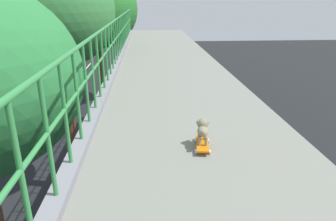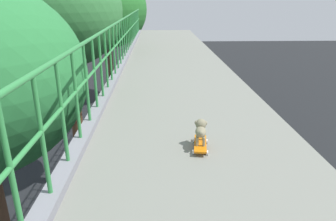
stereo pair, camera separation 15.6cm
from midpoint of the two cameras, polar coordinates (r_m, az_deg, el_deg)
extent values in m
cylinder|color=#328B43|center=(2.48, -25.48, -10.83)|extent=(0.04, 0.04, 1.18)
cylinder|color=#328B43|center=(3.00, -20.99, -4.76)|extent=(0.04, 0.04, 1.18)
cylinder|color=#328B43|center=(3.56, -17.91, -0.52)|extent=(0.04, 0.04, 1.18)
cylinder|color=#328B43|center=(4.13, -15.68, 2.56)|extent=(0.04, 0.04, 1.18)
cylinder|color=#328B43|center=(4.73, -14.00, 4.88)|extent=(0.04, 0.04, 1.18)
cylinder|color=#328B43|center=(5.32, -12.68, 6.68)|extent=(0.04, 0.04, 1.18)
cylinder|color=#328B43|center=(5.93, -11.62, 8.11)|extent=(0.04, 0.04, 1.18)
cylinder|color=#328B43|center=(6.54, -10.76, 9.27)|extent=(0.04, 0.04, 1.18)
cylinder|color=#328B43|center=(7.16, -10.04, 10.23)|extent=(0.04, 0.04, 1.18)
cylinder|color=#328B43|center=(7.77, -9.43, 11.04)|extent=(0.04, 0.04, 1.18)
cylinder|color=#328B43|center=(8.39, -8.91, 11.72)|extent=(0.04, 0.04, 1.18)
cylinder|color=#328B43|center=(9.01, -8.45, 12.32)|extent=(0.04, 0.04, 1.18)
cylinder|color=#328B43|center=(9.63, -8.06, 12.83)|extent=(0.04, 0.04, 1.18)
cylinder|color=#328B43|center=(10.26, -7.71, 13.28)|extent=(0.04, 0.04, 1.18)
cylinder|color=#328B43|center=(10.88, -7.40, 13.68)|extent=(0.04, 0.04, 1.18)
cylinder|color=#328B43|center=(11.50, -7.12, 14.04)|extent=(0.04, 0.04, 1.18)
cylinder|color=#328B43|center=(12.13, -6.87, 14.36)|extent=(0.04, 0.04, 1.18)
cylinder|color=#328B43|center=(12.75, -6.64, 14.65)|extent=(0.04, 0.04, 1.18)
cylinder|color=#328B43|center=(13.38, -6.44, 14.91)|extent=(0.04, 0.04, 1.18)
cylinder|color=#328B43|center=(14.01, -6.25, 15.15)|extent=(0.04, 0.04, 1.18)
cylinder|color=#328B43|center=(14.63, -6.08, 15.36)|extent=(0.04, 0.04, 1.18)
cylinder|color=#328B43|center=(15.26, -5.92, 15.56)|extent=(0.04, 0.04, 1.18)
cylinder|color=#328B43|center=(15.89, -5.77, 15.75)|extent=(0.04, 0.04, 1.18)
cylinder|color=#328B43|center=(16.51, -5.64, 15.91)|extent=(0.04, 0.04, 1.18)
cylinder|color=#328B43|center=(17.14, -5.51, 16.07)|extent=(0.04, 0.04, 1.18)
cylinder|color=#328B43|center=(17.77, -5.40, 16.22)|extent=(0.04, 0.04, 1.18)
cylinder|color=#328B43|center=(18.40, -5.29, 16.35)|extent=(0.04, 0.04, 1.18)
cube|color=navy|center=(23.19, -25.67, 2.76)|extent=(2.40, 11.66, 3.09)
cube|color=black|center=(23.06, -25.87, 4.04)|extent=(2.42, 10.72, 0.70)
cylinder|color=black|center=(26.81, -19.70, 2.73)|extent=(0.28, 0.96, 0.96)
cylinder|color=black|center=(27.60, -24.26, 2.59)|extent=(0.28, 0.96, 0.96)
cylinder|color=black|center=(20.40, -25.52, -3.47)|extent=(0.28, 0.96, 0.96)
cylinder|color=#503220|center=(13.35, -16.27, -1.67)|extent=(0.47, 0.47, 6.38)
ellipsoid|color=#387C3E|center=(12.47, -18.29, 17.25)|extent=(4.25, 4.25, 4.13)
cylinder|color=brown|center=(25.27, -10.43, 7.97)|extent=(0.41, 0.41, 5.56)
ellipsoid|color=#2B792D|center=(24.74, -11.10, 18.04)|extent=(6.00, 6.00, 5.80)
cube|color=orange|center=(4.13, 7.12, -6.15)|extent=(0.23, 0.53, 0.02)
cylinder|color=white|center=(4.30, 8.24, -5.68)|extent=(0.03, 0.06, 0.06)
cylinder|color=white|center=(4.30, 5.85, -5.61)|extent=(0.03, 0.06, 0.06)
cylinder|color=white|center=(4.00, 8.43, -7.76)|extent=(0.03, 0.06, 0.06)
cylinder|color=white|center=(4.00, 5.85, -7.69)|extent=(0.03, 0.06, 0.06)
cylinder|color=gray|center=(4.19, 7.71, -4.69)|extent=(0.04, 0.04, 0.12)
cylinder|color=gray|center=(4.19, 6.53, -4.66)|extent=(0.04, 0.04, 0.12)
cylinder|color=gray|center=(4.02, 7.79, -5.81)|extent=(0.04, 0.04, 0.12)
cylinder|color=gray|center=(4.02, 6.56, -5.77)|extent=(0.04, 0.04, 0.12)
ellipsoid|color=gray|center=(4.06, 7.21, -3.96)|extent=(0.17, 0.27, 0.13)
sphere|color=gray|center=(4.14, 7.22, -2.55)|extent=(0.15, 0.15, 0.15)
ellipsoid|color=#75765A|center=(4.20, 7.19, -2.34)|extent=(0.06, 0.07, 0.04)
sphere|color=gray|center=(4.13, 7.99, -2.34)|extent=(0.06, 0.06, 0.06)
sphere|color=gray|center=(4.13, 6.46, -2.29)|extent=(0.06, 0.06, 0.06)
sphere|color=gray|center=(3.93, 7.27, -4.22)|extent=(0.06, 0.06, 0.06)
camera|label=1|loc=(0.08, -89.06, 0.34)|focal=32.77mm
camera|label=2|loc=(0.08, 90.94, -0.34)|focal=32.77mm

